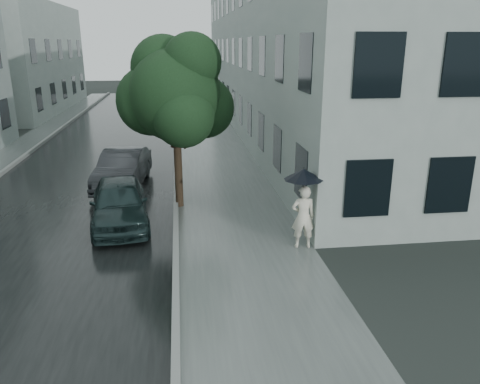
{
  "coord_description": "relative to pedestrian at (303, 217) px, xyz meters",
  "views": [
    {
      "loc": [
        -1.36,
        -9.27,
        5.11
      ],
      "look_at": [
        0.18,
        2.52,
        1.3
      ],
      "focal_mm": 35.0,
      "sensor_mm": 36.0,
      "label": 1
    }
  ],
  "objects": [
    {
      "name": "asphalt_road",
      "position": [
        -6.78,
        10.34,
        -0.84
      ],
      "size": [
        6.85,
        60.0,
        0.0
      ],
      "primitive_type": "cube",
      "color": "black",
      "rests_on": "ground"
    },
    {
      "name": "kerb_near",
      "position": [
        -3.27,
        10.34,
        -0.77
      ],
      "size": [
        0.15,
        60.0,
        0.15
      ],
      "primitive_type": "cube",
      "color": "slate",
      "rests_on": "ground"
    },
    {
      "name": "building_near",
      "position": [
        3.77,
        17.84,
        3.66
      ],
      "size": [
        7.02,
        36.0,
        9.0
      ],
      "color": "#8F9C95",
      "rests_on": "ground"
    },
    {
      "name": "pedestrian",
      "position": [
        0.0,
        0.0,
        0.0
      ],
      "size": [
        0.64,
        0.46,
        1.67
      ],
      "primitive_type": "imported",
      "rotation": [
        0.0,
        0.0,
        3.04
      ],
      "color": "beige",
      "rests_on": "sidewalk"
    },
    {
      "name": "kerb_far",
      "position": [
        -10.27,
        10.34,
        -0.77
      ],
      "size": [
        0.15,
        60.0,
        0.15
      ],
      "primitive_type": "cube",
      "color": "slate",
      "rests_on": "ground"
    },
    {
      "name": "sidewalk",
      "position": [
        -1.45,
        10.34,
        -0.84
      ],
      "size": [
        3.5,
        60.0,
        0.01
      ],
      "primitive_type": "cube",
      "color": "slate",
      "rests_on": "ground"
    },
    {
      "name": "building_far_b",
      "position": [
        -15.47,
        28.34,
        3.16
      ],
      "size": [
        7.02,
        18.0,
        8.0
      ],
      "color": "#8F9C95",
      "rests_on": "ground"
    },
    {
      "name": "car_near",
      "position": [
        -4.89,
        2.26,
        -0.17
      ],
      "size": [
        2.03,
        4.09,
        1.34
      ],
      "primitive_type": "imported",
      "rotation": [
        0.0,
        0.0,
        0.12
      ],
      "color": "black",
      "rests_on": "ground"
    },
    {
      "name": "umbrella",
      "position": [
        -0.03,
        0.01,
        1.14
      ],
      "size": [
        1.06,
        1.06,
        1.23
      ],
      "rotation": [
        0.0,
        0.0,
        -0.06
      ],
      "color": "black",
      "rests_on": "ground"
    },
    {
      "name": "car_far",
      "position": [
        -5.2,
        6.18,
        -0.16
      ],
      "size": [
        1.92,
        4.24,
        1.35
      ],
      "primitive_type": "imported",
      "rotation": [
        0.0,
        0.0,
        -0.12
      ],
      "color": "#272A2D",
      "rests_on": "ground"
    },
    {
      "name": "lamp_post",
      "position": [
        -3.3,
        8.28,
        2.1
      ],
      "size": [
        0.82,
        0.47,
        5.14
      ],
      "rotation": [
        0.0,
        0.0,
        0.31
      ],
      "color": "black",
      "rests_on": "ground"
    },
    {
      "name": "ground",
      "position": [
        -1.7,
        -1.66,
        -0.84
      ],
      "size": [
        120.0,
        120.0,
        0.0
      ],
      "primitive_type": "plane",
      "color": "black",
      "rests_on": "ground"
    },
    {
      "name": "street_tree",
      "position": [
        -3.15,
        3.79,
        2.79
      ],
      "size": [
        3.7,
        3.36,
        5.43
      ],
      "color": "#332619",
      "rests_on": "ground"
    }
  ]
}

